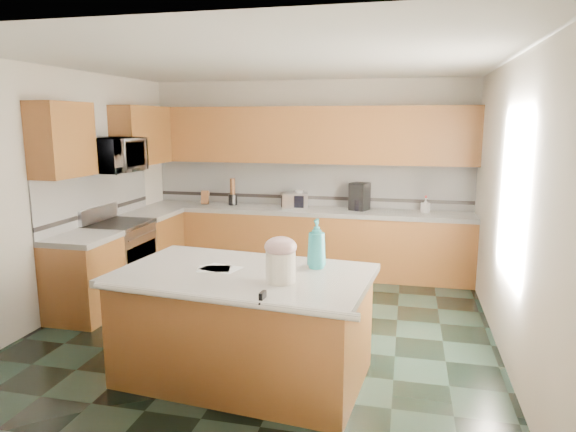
% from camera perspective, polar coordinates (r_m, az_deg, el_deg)
% --- Properties ---
extents(floor, '(4.60, 4.60, 0.00)m').
position_cam_1_polar(floor, '(5.57, -2.37, -11.98)').
color(floor, black).
rests_on(floor, ground).
extents(ceiling, '(4.60, 4.60, 0.00)m').
position_cam_1_polar(ceiling, '(5.18, -2.61, 16.80)').
color(ceiling, white).
rests_on(ceiling, ground).
extents(wall_back, '(4.60, 0.04, 2.70)m').
position_cam_1_polar(wall_back, '(7.45, 2.33, 4.48)').
color(wall_back, silver).
rests_on(wall_back, ground).
extents(wall_front, '(4.60, 0.04, 2.70)m').
position_cam_1_polar(wall_front, '(3.08, -14.19, -4.50)').
color(wall_front, silver).
rests_on(wall_front, ground).
extents(wall_left, '(0.04, 4.60, 2.70)m').
position_cam_1_polar(wall_left, '(6.24, -23.47, 2.45)').
color(wall_left, silver).
rests_on(wall_left, ground).
extents(wall_right, '(0.04, 4.60, 2.70)m').
position_cam_1_polar(wall_right, '(5.11, 23.47, 0.83)').
color(wall_right, silver).
rests_on(wall_right, ground).
extents(back_base_cab, '(4.60, 0.60, 0.86)m').
position_cam_1_polar(back_base_cab, '(7.30, 1.81, -2.98)').
color(back_base_cab, '#4D2E12').
rests_on(back_base_cab, ground).
extents(back_countertop, '(4.60, 0.64, 0.06)m').
position_cam_1_polar(back_countertop, '(7.21, 1.83, 0.58)').
color(back_countertop, white).
rests_on(back_countertop, back_base_cab).
extents(back_upper_cab, '(4.60, 0.33, 0.78)m').
position_cam_1_polar(back_upper_cab, '(7.23, 2.09, 8.99)').
color(back_upper_cab, '#4D2E12').
rests_on(back_upper_cab, wall_back).
extents(back_backsplash, '(4.60, 0.02, 0.63)m').
position_cam_1_polar(back_backsplash, '(7.43, 2.28, 3.58)').
color(back_backsplash, silver).
rests_on(back_backsplash, back_countertop).
extents(back_accent_band, '(4.60, 0.01, 0.05)m').
position_cam_1_polar(back_accent_band, '(7.45, 2.26, 2.08)').
color(back_accent_band, black).
rests_on(back_accent_band, back_countertop).
extents(left_base_cab_rear, '(0.60, 0.82, 0.86)m').
position_cam_1_polar(left_base_cab_rear, '(7.31, -14.92, -3.31)').
color(left_base_cab_rear, '#4D2E12').
rests_on(left_base_cab_rear, ground).
extents(left_counter_rear, '(0.64, 0.82, 0.06)m').
position_cam_1_polar(left_counter_rear, '(7.22, -15.09, 0.24)').
color(left_counter_rear, white).
rests_on(left_counter_rear, left_base_cab_rear).
extents(left_base_cab_front, '(0.60, 0.72, 0.86)m').
position_cam_1_polar(left_base_cab_front, '(6.06, -21.74, -6.58)').
color(left_base_cab_front, '#4D2E12').
rests_on(left_base_cab_front, ground).
extents(left_counter_front, '(0.64, 0.72, 0.06)m').
position_cam_1_polar(left_counter_front, '(5.94, -22.04, -2.33)').
color(left_counter_front, white).
rests_on(left_counter_front, left_base_cab_front).
extents(left_backsplash, '(0.02, 2.30, 0.63)m').
position_cam_1_polar(left_backsplash, '(6.69, -20.40, 2.14)').
color(left_backsplash, silver).
rests_on(left_backsplash, wall_left).
extents(left_accent_band, '(0.01, 2.30, 0.05)m').
position_cam_1_polar(left_accent_band, '(6.71, -20.25, 0.49)').
color(left_accent_band, black).
rests_on(left_accent_band, wall_left).
extents(left_upper_cab_rear, '(0.33, 1.09, 0.78)m').
position_cam_1_polar(left_upper_cab_rear, '(7.30, -15.93, 8.61)').
color(left_upper_cab_rear, '#4D2E12').
rests_on(left_upper_cab_rear, wall_left).
extents(left_upper_cab_front, '(0.33, 0.72, 0.78)m').
position_cam_1_polar(left_upper_cab_front, '(5.89, -23.82, 7.76)').
color(left_upper_cab_front, '#4D2E12').
rests_on(left_upper_cab_front, wall_left).
extents(range_body, '(0.60, 0.76, 0.88)m').
position_cam_1_polar(range_body, '(6.65, -18.11, -4.77)').
color(range_body, '#B7B7BC').
rests_on(range_body, ground).
extents(range_oven_door, '(0.02, 0.68, 0.55)m').
position_cam_1_polar(range_oven_door, '(6.51, -15.90, -5.32)').
color(range_oven_door, black).
rests_on(range_oven_door, range_body).
extents(range_cooktop, '(0.62, 0.78, 0.04)m').
position_cam_1_polar(range_cooktop, '(6.54, -18.34, -0.88)').
color(range_cooktop, black).
rests_on(range_cooktop, range_body).
extents(range_handle, '(0.02, 0.66, 0.02)m').
position_cam_1_polar(range_handle, '(6.41, -15.84, -2.07)').
color(range_handle, '#B7B7BC').
rests_on(range_handle, range_body).
extents(range_backguard, '(0.06, 0.76, 0.18)m').
position_cam_1_polar(range_backguard, '(6.66, -20.31, 0.25)').
color(range_backguard, '#B7B7BC').
rests_on(range_backguard, range_body).
extents(microwave, '(0.50, 0.73, 0.41)m').
position_cam_1_polar(microwave, '(6.44, -18.77, 6.40)').
color(microwave, '#B7B7BC').
rests_on(microwave, wall_left).
extents(island_base, '(2.05, 1.30, 0.86)m').
position_cam_1_polar(island_base, '(4.40, -4.92, -12.31)').
color(island_base, '#4D2E12').
rests_on(island_base, ground).
extents(island_top, '(2.16, 1.41, 0.06)m').
position_cam_1_polar(island_top, '(4.24, -5.02, -6.57)').
color(island_top, white).
rests_on(island_top, island_base).
extents(island_bullnose, '(2.05, 0.26, 0.06)m').
position_cam_1_polar(island_bullnose, '(3.70, -7.98, -9.23)').
color(island_bullnose, white).
rests_on(island_bullnose, island_base).
extents(treat_jar, '(0.25, 0.25, 0.24)m').
position_cam_1_polar(treat_jar, '(3.92, -0.82, -5.65)').
color(treat_jar, white).
rests_on(treat_jar, island_top).
extents(treat_jar_lid, '(0.25, 0.25, 0.15)m').
position_cam_1_polar(treat_jar_lid, '(3.88, -0.83, -3.43)').
color(treat_jar_lid, beige).
rests_on(treat_jar_lid, treat_jar).
extents(treat_jar_knob, '(0.08, 0.03, 0.03)m').
position_cam_1_polar(treat_jar_knob, '(3.87, -0.83, -2.69)').
color(treat_jar_knob, tan).
rests_on(treat_jar_knob, treat_jar_lid).
extents(treat_jar_knob_end_l, '(0.04, 0.04, 0.04)m').
position_cam_1_polar(treat_jar_knob_end_l, '(3.88, -1.42, -2.66)').
color(treat_jar_knob_end_l, tan).
rests_on(treat_jar_knob_end_l, treat_jar_lid).
extents(treat_jar_knob_end_r, '(0.04, 0.04, 0.04)m').
position_cam_1_polar(treat_jar_knob_end_r, '(3.86, -0.23, -2.72)').
color(treat_jar_knob_end_r, tan).
rests_on(treat_jar_knob_end_r, treat_jar_lid).
extents(soap_bottle_island, '(0.17, 0.17, 0.42)m').
position_cam_1_polar(soap_bottle_island, '(4.27, 3.19, -3.09)').
color(soap_bottle_island, teal).
rests_on(soap_bottle_island, island_top).
extents(paper_sheet_a, '(0.31, 0.26, 0.00)m').
position_cam_1_polar(paper_sheet_a, '(4.33, -8.25, -5.83)').
color(paper_sheet_a, white).
rests_on(paper_sheet_a, island_top).
extents(paper_sheet_b, '(0.35, 0.30, 0.00)m').
position_cam_1_polar(paper_sheet_b, '(4.34, -7.44, -5.78)').
color(paper_sheet_b, white).
rests_on(paper_sheet_b, island_top).
extents(clamp_body, '(0.03, 0.09, 0.08)m').
position_cam_1_polar(clamp_body, '(3.60, -2.83, -9.01)').
color(clamp_body, black).
rests_on(clamp_body, island_top).
extents(clamp_handle, '(0.01, 0.06, 0.01)m').
position_cam_1_polar(clamp_handle, '(3.56, -3.07, -9.60)').
color(clamp_handle, black).
rests_on(clamp_handle, island_top).
extents(knife_block, '(0.13, 0.16, 0.22)m').
position_cam_1_polar(knife_block, '(7.67, -9.19, 2.03)').
color(knife_block, '#472814').
rests_on(knife_block, back_countertop).
extents(utensil_crock, '(0.13, 0.13, 0.16)m').
position_cam_1_polar(utensil_crock, '(7.55, -6.16, 1.82)').
color(utensil_crock, black).
rests_on(utensil_crock, back_countertop).
extents(utensil_bundle, '(0.07, 0.07, 0.23)m').
position_cam_1_polar(utensil_bundle, '(7.52, -6.19, 3.29)').
color(utensil_bundle, '#472814').
rests_on(utensil_bundle, utensil_crock).
extents(toaster_oven, '(0.42, 0.34, 0.21)m').
position_cam_1_polar(toaster_oven, '(7.26, 0.70, 1.74)').
color(toaster_oven, '#B7B7BC').
rests_on(toaster_oven, back_countertop).
extents(toaster_oven_door, '(0.32, 0.01, 0.17)m').
position_cam_1_polar(toaster_oven_door, '(7.15, 0.50, 1.60)').
color(toaster_oven_door, black).
rests_on(toaster_oven_door, toaster_oven).
extents(paper_towel, '(0.11, 0.11, 0.24)m').
position_cam_1_polar(paper_towel, '(7.30, 1.21, 1.92)').
color(paper_towel, white).
rests_on(paper_towel, back_countertop).
extents(paper_towel_base, '(0.16, 0.16, 0.01)m').
position_cam_1_polar(paper_towel_base, '(7.32, 1.21, 1.04)').
color(paper_towel_base, '#B7B7BC').
rests_on(paper_towel_base, back_countertop).
extents(water_jug, '(0.15, 0.15, 0.25)m').
position_cam_1_polar(water_jug, '(7.14, 7.55, 1.65)').
color(water_jug, '#649CD3').
rests_on(water_jug, back_countertop).
extents(water_jug_neck, '(0.07, 0.07, 0.04)m').
position_cam_1_polar(water_jug_neck, '(7.12, 7.58, 2.78)').
color(water_jug_neck, '#649CD3').
rests_on(water_jug_neck, water_jug).
extents(coffee_maker, '(0.29, 0.31, 0.37)m').
position_cam_1_polar(coffee_maker, '(7.14, 7.96, 2.16)').
color(coffee_maker, black).
rests_on(coffee_maker, back_countertop).
extents(coffee_carafe, '(0.15, 0.15, 0.15)m').
position_cam_1_polar(coffee_carafe, '(7.10, 7.89, 1.22)').
color(coffee_carafe, black).
rests_on(coffee_carafe, back_countertop).
extents(soap_bottle_back, '(0.13, 0.13, 0.20)m').
position_cam_1_polar(soap_bottle_back, '(7.10, 15.03, 1.15)').
color(soap_bottle_back, white).
rests_on(soap_bottle_back, back_countertop).
extents(soap_back_cap, '(0.02, 0.02, 0.03)m').
position_cam_1_polar(soap_back_cap, '(7.08, 15.08, 2.07)').
color(soap_back_cap, red).
rests_on(soap_back_cap, soap_bottle_back).
extents(window_light_proxy, '(0.02, 1.40, 1.10)m').
position_cam_1_polar(window_light_proxy, '(4.88, 23.66, 2.19)').
color(window_light_proxy, white).
rests_on(window_light_proxy, wall_right).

